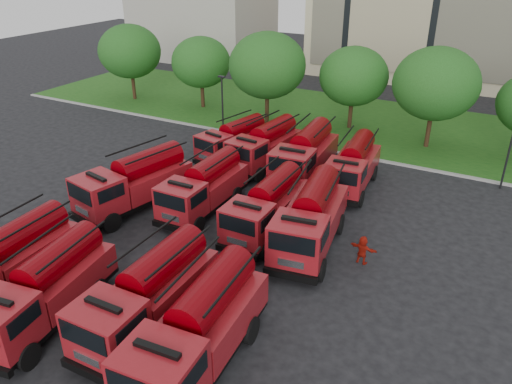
% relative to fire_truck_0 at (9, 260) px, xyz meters
% --- Properties ---
extents(ground, '(140.00, 140.00, 0.00)m').
position_rel_fire_truck_0_xyz_m(ground, '(7.39, 5.76, -1.64)').
color(ground, black).
rests_on(ground, ground).
extents(lawn, '(70.00, 16.00, 0.12)m').
position_rel_fire_truck_0_xyz_m(lawn, '(7.39, 31.76, -1.58)').
color(lawn, '#174A13').
rests_on(lawn, ground).
extents(curb, '(70.00, 0.30, 0.14)m').
position_rel_fire_truck_0_xyz_m(curb, '(7.39, 23.66, -1.57)').
color(curb, gray).
rests_on(curb, ground).
extents(side_building, '(18.00, 12.00, 10.00)m').
position_rel_fire_truck_0_xyz_m(side_building, '(-22.61, 49.76, 3.36)').
color(side_building, '#9D978B').
rests_on(side_building, ground).
extents(tree_0, '(6.30, 6.30, 7.70)m').
position_rel_fire_truck_0_xyz_m(tree_0, '(-16.61, 27.76, 3.38)').
color(tree_0, '#382314').
rests_on(tree_0, ground).
extents(tree_1, '(5.71, 5.71, 6.98)m').
position_rel_fire_truck_0_xyz_m(tree_1, '(-8.61, 28.76, 2.91)').
color(tree_1, '#382314').
rests_on(tree_1, ground).
extents(tree_2, '(6.72, 6.72, 8.22)m').
position_rel_fire_truck_0_xyz_m(tree_2, '(-0.61, 27.26, 3.71)').
color(tree_2, '#382314').
rests_on(tree_2, ground).
extents(tree_3, '(5.88, 5.88, 7.19)m').
position_rel_fire_truck_0_xyz_m(tree_3, '(6.39, 29.76, 3.04)').
color(tree_3, '#382314').
rests_on(tree_3, ground).
extents(tree_4, '(6.55, 6.55, 8.01)m').
position_rel_fire_truck_0_xyz_m(tree_4, '(13.39, 28.26, 3.58)').
color(tree_4, '#382314').
rests_on(tree_4, ground).
extents(lamp_post_0, '(0.60, 0.25, 5.11)m').
position_rel_fire_truck_0_xyz_m(lamp_post_0, '(-2.61, 22.96, 1.26)').
color(lamp_post_0, black).
rests_on(lamp_post_0, ground).
extents(lamp_post_1, '(0.60, 0.25, 5.11)m').
position_rel_fire_truck_0_xyz_m(lamp_post_1, '(19.39, 22.96, 1.26)').
color(lamp_post_1, black).
rests_on(lamp_post_1, ground).
extents(fire_truck_0, '(2.96, 7.30, 3.26)m').
position_rel_fire_truck_0_xyz_m(fire_truck_0, '(0.00, 0.00, 0.00)').
color(fire_truck_0, black).
rests_on(fire_truck_0, ground).
extents(fire_truck_1, '(3.46, 7.42, 3.25)m').
position_rel_fire_truck_0_xyz_m(fire_truck_1, '(3.23, -0.70, -0.01)').
color(fire_truck_1, black).
rests_on(fire_truck_1, ground).
extents(fire_truck_2, '(2.83, 7.44, 3.36)m').
position_rel_fire_truck_0_xyz_m(fire_truck_2, '(7.42, 1.04, 0.05)').
color(fire_truck_2, black).
rests_on(fire_truck_2, ground).
extents(fire_truck_3, '(3.31, 7.90, 3.51)m').
position_rel_fire_truck_0_xyz_m(fire_truck_3, '(10.50, 0.21, 0.12)').
color(fire_truck_3, black).
rests_on(fire_truck_3, ground).
extents(fire_truck_4, '(4.08, 7.98, 3.46)m').
position_rel_fire_truck_0_xyz_m(fire_truck_4, '(-0.34, 9.15, 0.10)').
color(fire_truck_4, black).
rests_on(fire_truck_4, ground).
extents(fire_truck_5, '(2.68, 7.08, 3.21)m').
position_rel_fire_truck_0_xyz_m(fire_truck_5, '(3.61, 10.85, -0.03)').
color(fire_truck_5, black).
rests_on(fire_truck_5, ground).
extents(fire_truck_6, '(2.67, 7.05, 3.19)m').
position_rel_fire_truck_0_xyz_m(fire_truck_6, '(8.12, 10.44, -0.03)').
color(fire_truck_6, black).
rests_on(fire_truck_6, ground).
extents(fire_truck_7, '(3.78, 7.98, 3.49)m').
position_rel_fire_truck_0_xyz_m(fire_truck_7, '(10.89, 10.11, 0.12)').
color(fire_truck_7, black).
rests_on(fire_truck_7, ground).
extents(fire_truck_8, '(3.46, 6.75, 2.93)m').
position_rel_fire_truck_0_xyz_m(fire_truck_8, '(0.90, 18.88, -0.17)').
color(fire_truck_8, black).
rests_on(fire_truck_8, ground).
extents(fire_truck_9, '(3.15, 7.26, 3.21)m').
position_rel_fire_truck_0_xyz_m(fire_truck_9, '(3.66, 18.73, -0.03)').
color(fire_truck_9, black).
rests_on(fire_truck_9, ground).
extents(fire_truck_10, '(3.21, 7.81, 3.48)m').
position_rel_fire_truck_0_xyz_m(fire_truck_10, '(7.05, 18.19, 0.11)').
color(fire_truck_10, black).
rests_on(fire_truck_10, ground).
extents(fire_truck_11, '(3.06, 7.17, 3.18)m').
position_rel_fire_truck_0_xyz_m(fire_truck_11, '(10.48, 18.31, -0.04)').
color(fire_truck_11, black).
rests_on(fire_truck_11, ground).
extents(firefighter_0, '(0.70, 0.67, 1.54)m').
position_rel_fire_truck_0_xyz_m(firefighter_0, '(8.37, -1.17, -1.64)').
color(firefighter_0, black).
rests_on(firefighter_0, ground).
extents(firefighter_2, '(1.14, 1.32, 1.96)m').
position_rel_fire_truck_0_xyz_m(firefighter_2, '(10.02, 1.51, -1.64)').
color(firefighter_2, '#A3170C').
rests_on(firefighter_2, ground).
extents(firefighter_4, '(0.90, 0.92, 1.59)m').
position_rel_fire_truck_0_xyz_m(firefighter_4, '(1.76, 2.49, -1.64)').
color(firefighter_4, black).
rests_on(firefighter_4, ground).
extents(firefighter_5, '(1.51, 0.80, 1.56)m').
position_rel_fire_truck_0_xyz_m(firefighter_5, '(13.86, 9.97, -1.64)').
color(firefighter_5, '#A3170C').
rests_on(firefighter_5, ground).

